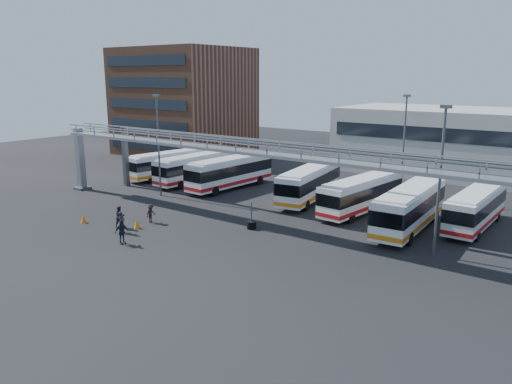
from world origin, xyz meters
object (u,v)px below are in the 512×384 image
Objects in this scene: bus_6 at (410,207)px; light_pole_left at (158,140)px; bus_1 at (195,167)px; light_pole_back at (404,141)px; pedestrian_b at (120,217)px; pedestrian_c at (151,213)px; bus_7 at (476,208)px; bus_4 at (309,183)px; pedestrian_d at (122,232)px; cone_left at (83,218)px; bus_2 at (230,172)px; bus_0 at (169,164)px; light_pole_mid at (440,174)px; pedestrian_a at (122,222)px; tire_stack at (251,224)px; cone_right at (137,223)px; bus_5 at (361,194)px.

light_pole_left is at bearing -174.40° from bus_6.
bus_1 is (-1.29, 6.61, -3.92)m from light_pole_left.
light_pole_back reaches higher than pedestrian_b.
bus_1 is at bearing 22.72° from pedestrian_c.
light_pole_back is at bearing 143.44° from bus_7.
pedestrian_c is (-6.93, -14.23, -1.04)m from bus_4.
pedestrian_d is (-4.51, -19.20, -0.91)m from bus_4.
cone_left is (3.23, -17.14, -1.43)m from bus_1.
pedestrian_d is 7.13m from cone_left.
bus_4 is at bearing 5.81° from bus_2.
light_pole_mid is at bearing -4.79° from bus_0.
light_pole_left is 13.27m from pedestrian_a.
light_pole_left is at bearing 100.41° from cone_left.
pedestrian_a is 10.20m from tire_stack.
tire_stack is at bearing -47.19° from pedestrian_b.
light_pole_left is at bearing -41.33° from bus_0.
bus_4 reaches higher than pedestrian_a.
light_pole_left reaches higher than bus_0.
bus_1 is at bearing 100.66° from cone_left.
bus_6 is 1.12× the size of bus_7.
cone_right is (0.02, 1.47, -0.46)m from pedestrian_a.
pedestrian_b is 1.12× the size of pedestrian_c.
light_pole_back is 0.97× the size of bus_0.
bus_5 is (15.62, -0.65, -0.11)m from bus_2.
bus_6 is 12.62m from tire_stack.
pedestrian_a is at bearing 178.22° from pedestrian_c.
bus_2 is 14.16m from pedestrian_c.
light_pole_mid is at bearing -80.84° from pedestrian_c.
cone_right is at bearing -53.52° from pedestrian_b.
pedestrian_a is at bearing -137.77° from tire_stack.
bus_7 is at bearing -37.35° from pedestrian_d.
bus_5 is 10.92m from tire_stack.
bus_0 is at bearing 152.78° from tire_stack.
pedestrian_c is at bearing -155.15° from tire_stack.
light_pole_mid reaches higher than bus_1.
bus_6 is at bearing 8.35° from light_pole_left.
light_pole_back is 0.94× the size of bus_1.
light_pole_back is at bearing 71.87° from tire_stack.
pedestrian_b is (-13.81, -15.62, -0.87)m from bus_5.
bus_6 is 14.48× the size of cone_right.
bus_7 is 28.65m from pedestrian_b.
bus_2 is at bearing 7.60° from bus_0.
bus_4 is at bearing 67.48° from cone_right.
pedestrian_c is at bearing -15.66° from pedestrian_a.
light_pole_left is 11.97m from cone_left.
bus_4 is at bearing 176.28° from bus_5.
pedestrian_b is at bearing -148.14° from bus_6.
pedestrian_c is 0.86× the size of pedestrian_d.
light_pole_left is 12.04m from pedestrian_b.
light_pole_back reaches higher than bus_1.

